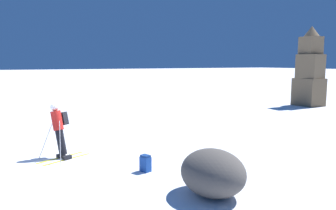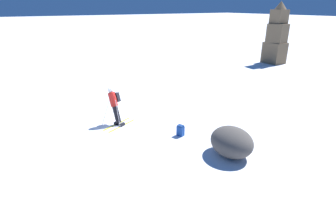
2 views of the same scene
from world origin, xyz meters
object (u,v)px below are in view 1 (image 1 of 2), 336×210
at_px(skier, 59,127).
at_px(exposed_boulder_1, 213,173).
at_px(rock_pillar, 310,73).
at_px(spare_backpack, 145,163).

xyz_separation_m(skier, exposed_boulder_1, (5.09, 2.74, -0.48)).
height_order(skier, rock_pillar, rock_pillar).
relative_size(rock_pillar, spare_backpack, 11.70).
xyz_separation_m(skier, spare_backpack, (2.72, 1.99, -0.81)).
bearing_deg(exposed_boulder_1, skier, -151.72).
distance_m(skier, spare_backpack, 3.47).
relative_size(spare_backpack, exposed_boulder_1, 0.29).
height_order(rock_pillar, exposed_boulder_1, rock_pillar).
height_order(skier, spare_backpack, skier).
distance_m(rock_pillar, exposed_boulder_1, 19.23).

